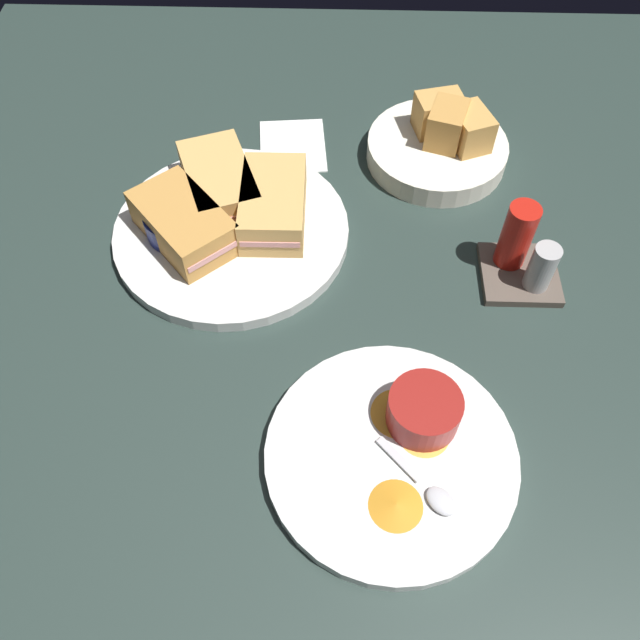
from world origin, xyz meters
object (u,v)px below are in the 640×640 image
at_px(plate_chips_companion, 391,456).
at_px(condiment_caddy, 523,256).
at_px(ramekin_light_gravy, 424,410).
at_px(spoon_by_gravy_ramekin, 431,491).
at_px(sandwich_half_far, 219,183).
at_px(sandwich_half_extra, 183,223).
at_px(spoon_by_dark_ramekin, 224,233).
at_px(sandwich_half_near, 273,204).
at_px(ramekin_dark_sauce, 175,223).
at_px(plate_sandwich_main, 232,232).
at_px(bread_basket_rear, 440,143).

xyz_separation_m(plate_chips_companion, condiment_caddy, (-0.24, 0.16, 0.03)).
xyz_separation_m(ramekin_light_gravy, spoon_by_gravy_ramekin, (0.08, 0.00, -0.02)).
relative_size(sandwich_half_far, sandwich_half_extra, 1.00).
relative_size(spoon_by_dark_ramekin, plate_chips_companion, 0.40).
bearing_deg(ramekin_light_gravy, sandwich_half_extra, -131.13).
bearing_deg(sandwich_half_near, spoon_by_gravy_ramekin, 26.17).
relative_size(plate_chips_companion, condiment_caddy, 2.61).
relative_size(sandwich_half_extra, spoon_by_gravy_ramekin, 1.79).
bearing_deg(ramekin_dark_sauce, sandwich_half_far, 143.45).
relative_size(sandwich_half_far, spoon_by_gravy_ramekin, 1.80).
bearing_deg(plate_chips_companion, condiment_caddy, 146.77).
xyz_separation_m(sandwich_half_near, sandwich_half_extra, (0.04, -0.10, 0.00)).
xyz_separation_m(sandwich_half_near, ramekin_dark_sauce, (0.03, -0.12, -0.01)).
distance_m(plate_chips_companion, ramekin_light_gravy, 0.06).
height_order(plate_sandwich_main, spoon_by_dark_ramekin, spoon_by_dark_ramekin).
xyz_separation_m(sandwich_half_near, sandwich_half_far, (-0.03, -0.07, 0.00)).
height_order(spoon_by_dark_ramekin, spoon_by_gravy_ramekin, same).
distance_m(ramekin_light_gravy, spoon_by_gravy_ramekin, 0.08).
bearing_deg(condiment_caddy, plate_sandwich_main, -98.34).
bearing_deg(sandwich_half_far, spoon_by_dark_ramekin, 9.03).
xyz_separation_m(sandwich_half_extra, bread_basket_rear, (-0.17, 0.32, -0.01)).
bearing_deg(condiment_caddy, ramekin_light_gravy, -31.91).
bearing_deg(condiment_caddy, spoon_by_gravy_ramekin, -23.78).
distance_m(sandwich_half_near, plate_chips_companion, 0.34).
bearing_deg(spoon_by_gravy_ramekin, ramekin_dark_sauce, -137.99).
distance_m(sandwich_half_near, sandwich_half_extra, 0.11).
relative_size(sandwich_half_extra, ramekin_dark_sauce, 2.04).
distance_m(sandwich_half_far, plate_chips_companion, 0.40).
bearing_deg(condiment_caddy, ramekin_dark_sauce, -95.54).
bearing_deg(condiment_caddy, plate_chips_companion, -33.23).
distance_m(plate_sandwich_main, ramekin_dark_sauce, 0.07).
bearing_deg(plate_chips_companion, sandwich_half_far, -149.13).
distance_m(spoon_by_dark_ramekin, bread_basket_rear, 0.32).
bearing_deg(ramekin_dark_sauce, spoon_by_gravy_ramekin, 42.01).
height_order(sandwich_half_near, ramekin_light_gravy, sandwich_half_near).
bearing_deg(ramekin_dark_sauce, plate_sandwich_main, 99.59).
xyz_separation_m(plate_chips_companion, spoon_by_gravy_ramekin, (0.04, 0.03, 0.01)).
xyz_separation_m(sandwich_half_far, spoon_by_dark_ramekin, (0.06, 0.01, -0.02)).
bearing_deg(spoon_by_dark_ramekin, ramekin_dark_sauce, -91.43).
bearing_deg(sandwich_half_extra, plate_sandwich_main, 108.59).
relative_size(sandwich_half_far, plate_chips_companion, 0.60).
distance_m(sandwich_half_extra, spoon_by_gravy_ramekin, 0.42).
height_order(sandwich_half_far, spoon_by_gravy_ramekin, sandwich_half_far).
bearing_deg(sandwich_half_near, plate_chips_companion, 23.71).
relative_size(spoon_by_dark_ramekin, condiment_caddy, 1.04).
xyz_separation_m(plate_sandwich_main, sandwich_half_near, (-0.02, 0.05, 0.03)).
bearing_deg(bread_basket_rear, spoon_by_gravy_ramekin, -5.25).
distance_m(sandwich_half_extra, bread_basket_rear, 0.36).
relative_size(sandwich_half_far, spoon_by_dark_ramekin, 1.50).
distance_m(ramekin_dark_sauce, spoon_by_gravy_ramekin, 0.43).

